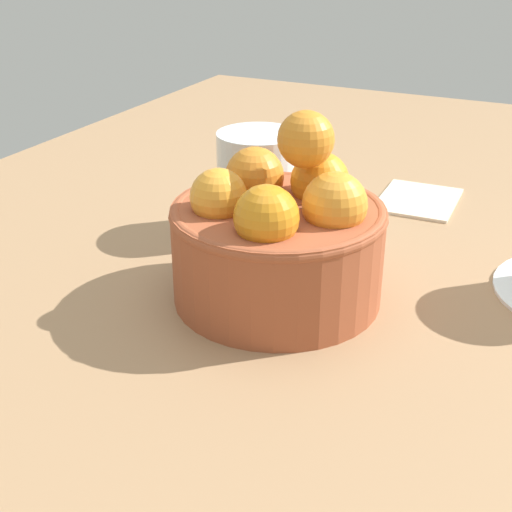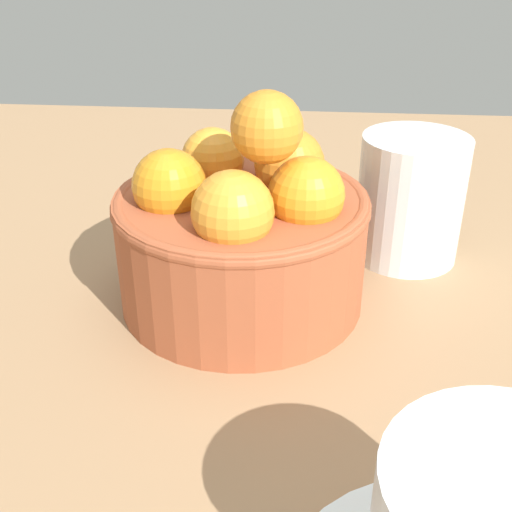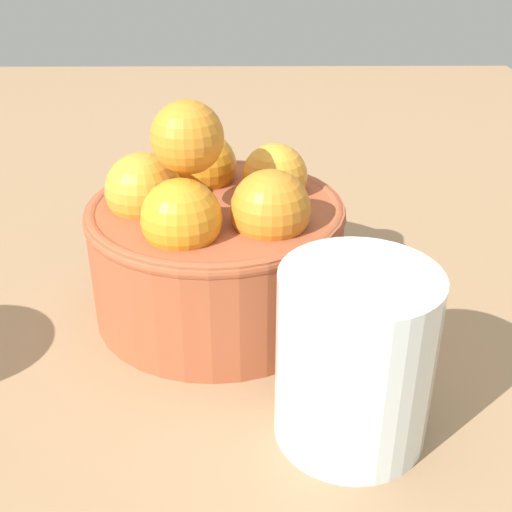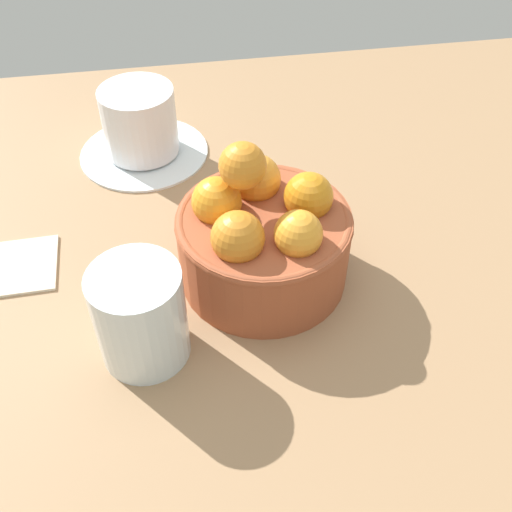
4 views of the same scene
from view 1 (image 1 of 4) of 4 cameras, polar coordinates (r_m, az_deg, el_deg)
The scene contains 4 objects.
ground_plane at distance 55.44cm, azimuth 1.67°, elevation -5.46°, with size 143.03×87.76×4.81cm, color #997551.
terracotta_bowl at distance 51.98cm, azimuth 1.88°, elevation 1.59°, with size 15.93×15.93×14.26cm.
water_glass at distance 64.50cm, azimuth 0.19°, elevation 6.07°, with size 7.54×7.54×9.10cm, color silver.
folded_napkin at distance 74.09cm, azimuth 13.03°, elevation 4.57°, with size 9.51×7.56×0.60cm, color beige.
Camera 1 is at (43.30, 19.09, 26.47)cm, focal length 49.29 mm.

